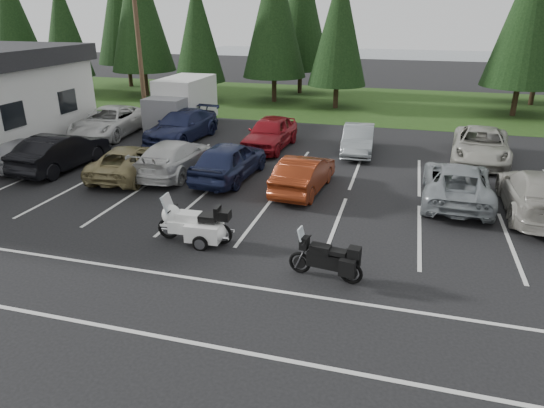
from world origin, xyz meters
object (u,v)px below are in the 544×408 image
at_px(car_far_0, 109,122).
at_px(car_near_1, 61,152).
at_px(car_far_1, 182,126).
at_px(touring_motorcycle, 194,219).
at_px(utility_pole, 139,47).
at_px(adventure_motorcycle, 325,255).
at_px(car_near_2, 131,161).
at_px(car_near_6, 457,183).
at_px(car_near_3, 175,157).
at_px(car_near_5, 304,174).
at_px(car_far_4, 481,145).
at_px(car_far_2, 270,133).
at_px(car_far_3, 358,140).
at_px(car_near_7, 538,193).
at_px(cargo_trailer, 204,234).
at_px(car_near_4, 229,160).
at_px(box_truck, 179,105).
at_px(car_near_0, 27,152).

bearing_deg(car_far_0, car_near_1, -80.93).
xyz_separation_m(car_far_1, touring_motorcycle, (5.82, -11.37, -0.05)).
xyz_separation_m(utility_pole, adventure_motorcycle, (13.43, -14.52, -4.01)).
bearing_deg(car_far_0, car_near_2, -55.16).
xyz_separation_m(car_near_2, car_near_6, (13.29, 0.63, 0.06)).
distance_m(car_near_3, car_far_0, 8.46).
distance_m(car_near_5, car_far_4, 9.53).
xyz_separation_m(car_near_1, car_far_2, (8.05, 5.89, 0.01)).
bearing_deg(car_far_3, car_far_2, -179.07).
bearing_deg(utility_pole, car_far_0, -116.06).
xyz_separation_m(utility_pole, car_near_5, (11.45, -8.06, -3.99)).
height_order(utility_pole, car_far_0, utility_pole).
distance_m(car_near_7, car_far_2, 12.78).
relative_size(car_near_1, car_near_6, 0.94).
bearing_deg(car_near_2, cargo_trailer, 132.02).
height_order(car_near_4, car_far_1, car_near_4).
height_order(car_near_4, car_far_3, car_near_4).
bearing_deg(box_truck, car_far_2, -23.73).
height_order(car_far_2, adventure_motorcycle, car_far_2).
xyz_separation_m(car_near_7, cargo_trailer, (-10.25, -5.34, -0.43)).
xyz_separation_m(car_far_2, adventure_motorcycle, (4.99, -12.19, -0.13)).
distance_m(car_near_5, car_far_2, 6.47).
bearing_deg(touring_motorcycle, car_near_0, 151.61).
distance_m(utility_pole, adventure_motorcycle, 20.18).
bearing_deg(cargo_trailer, car_near_6, 34.83).
distance_m(car_near_4, car_near_7, 11.70).
height_order(utility_pole, car_near_3, utility_pole).
bearing_deg(car_near_0, car_far_2, -146.35).
distance_m(car_near_6, car_far_2, 10.19).
xyz_separation_m(car_near_4, car_far_2, (0.32, 5.13, 0.00)).
xyz_separation_m(car_near_6, car_far_0, (-18.24, 5.41, 0.07)).
xyz_separation_m(car_near_1, car_far_4, (18.23, 6.44, -0.05)).
distance_m(utility_pole, car_near_0, 9.30).
xyz_separation_m(car_near_1, car_far_1, (2.95, 6.18, -0.01)).
xyz_separation_m(car_far_2, touring_motorcycle, (0.73, -11.08, -0.07)).
bearing_deg(car_near_3, car_near_0, 6.44).
xyz_separation_m(box_truck, car_far_1, (1.34, -2.54, -0.65)).
height_order(box_truck, car_near_1, box_truck).
distance_m(car_far_1, cargo_trailer, 13.06).
bearing_deg(car_near_0, adventure_motorcycle, 159.75).
xyz_separation_m(car_near_0, car_far_4, (20.04, 6.48, 0.07)).
bearing_deg(car_far_0, car_far_3, -3.76).
distance_m(car_far_2, adventure_motorcycle, 13.17).
distance_m(utility_pole, car_near_2, 9.95).
height_order(car_far_1, touring_motorcycle, car_far_1).
height_order(car_near_2, car_far_0, car_far_0).
bearing_deg(car_near_1, car_far_2, -140.52).
relative_size(car_near_0, car_far_2, 0.84).
bearing_deg(car_near_1, box_truck, -97.17).
bearing_deg(car_near_2, car_near_4, -174.68).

